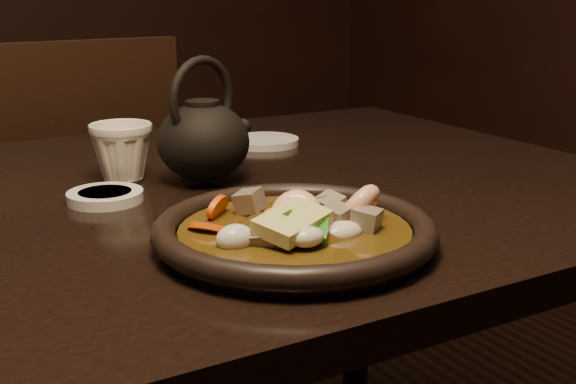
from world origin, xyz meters
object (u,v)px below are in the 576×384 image
tea_cup (122,150)px  teapot (204,137)px  table (69,265)px  plate (295,232)px  chair (74,225)px

tea_cup → teapot: 0.12m
table → teapot: teapot is taller
table → tea_cup: tea_cup is taller
table → tea_cup: 0.18m
plate → teapot: 0.29m
plate → tea_cup: (-0.07, 0.35, 0.03)m
chair → teapot: 0.75m
teapot → table: bearing=164.9°
plate → chair: bearing=90.9°
tea_cup → teapot: bearing=-34.6°
table → chair: 0.74m
tea_cup → chair: bearing=84.4°
chair → table: bearing=73.0°
plate → tea_cup: 0.36m
chair → tea_cup: (-0.06, -0.61, 0.30)m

